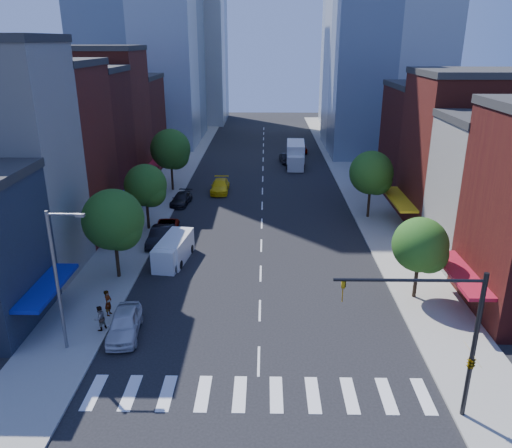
% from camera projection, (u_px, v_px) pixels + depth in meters
% --- Properties ---
extents(ground, '(220.00, 220.00, 0.00)m').
position_uv_depth(ground, '(259.00, 361.00, 30.03)').
color(ground, black).
rests_on(ground, ground).
extents(sidewalk_left, '(5.00, 120.00, 0.15)m').
position_uv_depth(sidewalk_left, '(171.00, 182.00, 67.73)').
color(sidewalk_left, gray).
rests_on(sidewalk_left, ground).
extents(sidewalk_right, '(5.00, 120.00, 0.15)m').
position_uv_depth(sidewalk_right, '(355.00, 183.00, 67.30)').
color(sidewalk_right, gray).
rests_on(sidewalk_right, ground).
extents(crosswalk, '(19.00, 3.00, 0.01)m').
position_uv_depth(crosswalk, '(258.00, 394.00, 27.21)').
color(crosswalk, silver).
rests_on(crosswalk, ground).
extents(bldg_left_2, '(12.00, 9.00, 16.00)m').
position_uv_depth(bldg_left_2, '(39.00, 155.00, 46.84)').
color(bldg_left_2, '#5E1D16').
rests_on(bldg_left_2, ground).
extents(bldg_left_3, '(12.00, 8.00, 15.00)m').
position_uv_depth(bldg_left_3, '(72.00, 143.00, 54.99)').
color(bldg_left_3, '#4A1312').
rests_on(bldg_left_3, ground).
extents(bldg_left_4, '(12.00, 9.00, 17.00)m').
position_uv_depth(bldg_left_4, '(96.00, 122.00, 62.61)').
color(bldg_left_4, '#5E1D16').
rests_on(bldg_left_4, ground).
extents(bldg_left_5, '(12.00, 10.00, 13.00)m').
position_uv_depth(bldg_left_5, '(118.00, 126.00, 72.22)').
color(bldg_left_5, '#4A1312').
rests_on(bldg_left_5, ground).
extents(bldg_right_1, '(12.00, 8.00, 12.00)m').
position_uv_depth(bldg_right_1, '(512.00, 195.00, 41.65)').
color(bldg_right_1, '#BCB7AD').
rests_on(bldg_right_1, ground).
extents(bldg_right_2, '(12.00, 10.00, 15.00)m').
position_uv_depth(bldg_right_2, '(473.00, 154.00, 49.57)').
color(bldg_right_2, '#5E1D16').
rests_on(bldg_right_2, ground).
extents(bldg_right_3, '(12.00, 10.00, 13.00)m').
position_uv_depth(bldg_right_3, '(439.00, 144.00, 59.30)').
color(bldg_right_3, '#4A1312').
rests_on(bldg_right_3, ground).
extents(traffic_signal, '(7.24, 2.24, 8.00)m').
position_uv_depth(traffic_signal, '(462.00, 347.00, 24.20)').
color(traffic_signal, black).
rests_on(traffic_signal, sidewalk_right).
extents(streetlight, '(2.25, 0.25, 9.00)m').
position_uv_depth(streetlight, '(59.00, 273.00, 29.34)').
color(streetlight, slate).
rests_on(streetlight, sidewalk_left).
extents(tree_left_near, '(4.80, 4.80, 7.30)m').
position_uv_depth(tree_left_near, '(115.00, 222.00, 38.78)').
color(tree_left_near, black).
rests_on(tree_left_near, sidewalk_left).
extents(tree_left_mid, '(4.20, 4.20, 6.65)m').
position_uv_depth(tree_left_mid, '(147.00, 187.00, 49.22)').
color(tree_left_mid, black).
rests_on(tree_left_mid, sidewalk_left).
extents(tree_left_far, '(5.00, 5.00, 7.75)m').
position_uv_depth(tree_left_far, '(172.00, 151.00, 62.11)').
color(tree_left_far, black).
rests_on(tree_left_far, sidewalk_left).
extents(tree_right_near, '(4.00, 4.00, 6.20)m').
position_uv_depth(tree_right_near, '(422.00, 247.00, 35.81)').
color(tree_right_near, black).
rests_on(tree_right_near, sidewalk_right).
extents(tree_right_far, '(4.60, 4.60, 7.20)m').
position_uv_depth(tree_right_far, '(373.00, 175.00, 52.45)').
color(tree_right_far, black).
rests_on(tree_right_far, sidewalk_right).
extents(parked_car_front, '(2.44, 5.02, 1.65)m').
position_uv_depth(parked_car_front, '(124.00, 324.00, 32.44)').
color(parked_car_front, silver).
rests_on(parked_car_front, ground).
extents(parked_car_second, '(2.03, 5.09, 1.65)m').
position_uv_depth(parked_car_second, '(161.00, 236.00, 46.94)').
color(parked_car_second, black).
rests_on(parked_car_second, ground).
extents(parked_car_third, '(2.20, 4.68, 1.29)m').
position_uv_depth(parked_car_third, '(166.00, 228.00, 49.37)').
color(parked_car_third, '#999999').
rests_on(parked_car_third, ground).
extents(parked_car_rear, '(2.34, 4.74, 1.33)m').
position_uv_depth(parked_car_rear, '(181.00, 199.00, 58.44)').
color(parked_car_rear, black).
rests_on(parked_car_rear, ground).
extents(cargo_van_near, '(2.68, 5.32, 2.17)m').
position_uv_depth(cargo_van_near, '(175.00, 249.00, 43.40)').
color(cargo_van_near, white).
rests_on(cargo_van_near, ground).
extents(cargo_van_far, '(2.52, 5.05, 2.07)m').
position_uv_depth(cargo_van_far, '(170.00, 253.00, 42.68)').
color(cargo_van_far, silver).
rests_on(cargo_van_far, ground).
extents(taxi, '(2.20, 5.37, 1.56)m').
position_uv_depth(taxi, '(220.00, 186.00, 63.14)').
color(taxi, yellow).
rests_on(taxi, ground).
extents(traffic_car_oncoming, '(2.24, 4.90, 1.56)m').
position_uv_depth(traffic_car_oncoming, '(286.00, 158.00, 78.38)').
color(traffic_car_oncoming, black).
rests_on(traffic_car_oncoming, ground).
extents(traffic_car_far, '(1.87, 4.40, 1.48)m').
position_uv_depth(traffic_car_far, '(302.00, 148.00, 85.48)').
color(traffic_car_far, '#999999').
rests_on(traffic_car_far, ground).
extents(box_truck, '(3.02, 8.80, 3.50)m').
position_uv_depth(box_truck, '(295.00, 155.00, 76.04)').
color(box_truck, silver).
rests_on(box_truck, ground).
extents(pedestrian_near, '(0.51, 0.72, 1.89)m').
position_uv_depth(pedestrian_near, '(108.00, 303.00, 34.49)').
color(pedestrian_near, '#999999').
rests_on(pedestrian_near, sidewalk_left).
extents(pedestrian_far, '(1.01, 1.06, 1.72)m').
position_uv_depth(pedestrian_far, '(100.00, 318.00, 32.73)').
color(pedestrian_far, '#999999').
rests_on(pedestrian_far, sidewalk_left).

